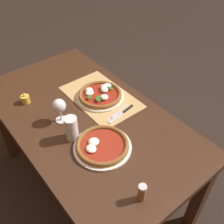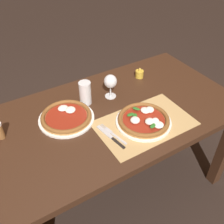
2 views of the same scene
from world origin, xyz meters
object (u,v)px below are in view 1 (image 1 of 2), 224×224
Objects in this scene: pizza_far at (102,145)px; fork at (118,113)px; pepper_shaker at (142,192)px; pint_glass at (72,129)px; pizza_near at (100,95)px; knife at (121,114)px; wine_glass at (59,107)px; votive_candle at (25,99)px.

pizza_far is 0.29m from fork.
pint_glass is at bearing 4.38° from pepper_shaker.
pizza_near is 1.44× the size of knife.
wine_glass is 0.72× the size of knife.
knife is at bearing -61.51° from pizza_far.
fork is at bearing -119.04° from wine_glass.
pint_glass reaches higher than pizza_far.
pizza_far is at bearing -166.28° from votive_candle.
pint_glass is at bearing 26.53° from pizza_far.
knife is at bearing -139.83° from votive_candle.
pint_glass is 0.51m from pepper_shaker.
pepper_shaker is at bearing 150.61° from fork.
wine_glass reaches higher than votive_candle.
knife is at bearing -121.08° from wine_glass.
knife is at bearing -152.60° from fork.
votive_candle is at bearing 17.52° from wine_glass.
pizza_far is 2.16× the size of pint_glass.
pint_glass is (-0.19, 0.33, 0.05)m from pizza_near.
wine_glass is 0.38m from knife.
pint_glass is (0.16, 0.08, 0.05)m from pizza_far.
pint_glass reaches higher than pizza_near.
votive_candle is (0.26, 0.40, -0.00)m from pizza_near.
pepper_shaker is at bearing -173.63° from votive_candle.
votive_candle reaches higher than fork.
fork is at bearing -139.34° from votive_candle.
pizza_far is at bearing 123.14° from fork.
votive_candle is at bearing 57.05° from pizza_near.
knife reaches higher than fork.
pizza_far reaches higher than fork.
wine_glass reaches higher than knife.
wine_glass is 0.17m from pint_glass.
fork is 0.02m from knife.
pepper_shaker is (-0.51, 0.28, 0.04)m from fork.
votive_candle is at bearing 6.37° from pepper_shaker.
pizza_far is 3.23× the size of pepper_shaker.
knife is (-0.19, -0.31, -0.10)m from wine_glass.
votive_candle is 0.74× the size of pepper_shaker.
wine_glass is (0.33, 0.06, 0.09)m from pizza_far.
votive_candle is (0.29, 0.09, -0.08)m from wine_glass.
pizza_near is 0.32m from wine_glass.
pizza_near is 0.22m from knife.
pizza_far is at bearing -6.98° from pepper_shaker.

